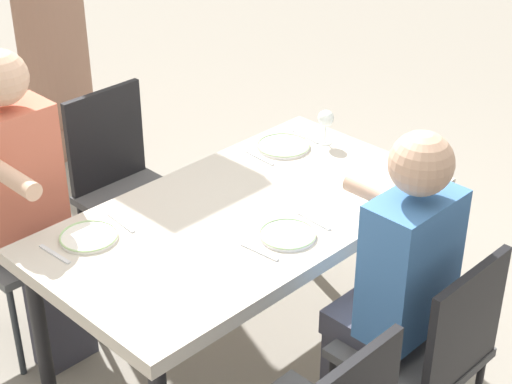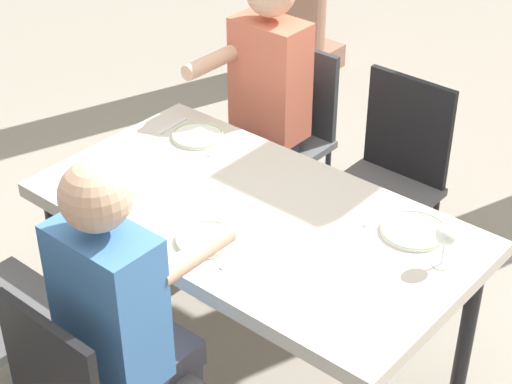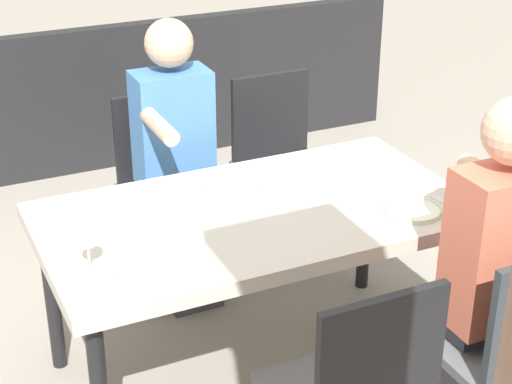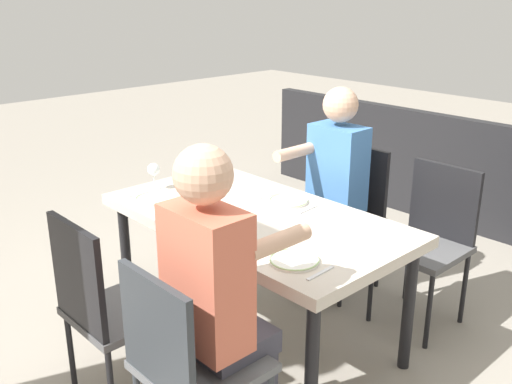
{
  "view_description": "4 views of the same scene",
  "coord_description": "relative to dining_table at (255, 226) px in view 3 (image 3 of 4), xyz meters",
  "views": [
    {
      "loc": [
        -1.97,
        -2.03,
        2.45
      ],
      "look_at": [
        -0.01,
        -0.09,
        0.87
      ],
      "focal_mm": 59.07,
      "sensor_mm": 36.0,
      "label": 1
    },
    {
      "loc": [
        1.68,
        -1.97,
        2.52
      ],
      "look_at": [
        -0.05,
        0.08,
        0.77
      ],
      "focal_mm": 59.85,
      "sensor_mm": 36.0,
      "label": 2
    },
    {
      "loc": [
        1.22,
        2.62,
        2.21
      ],
      "look_at": [
        0.02,
        0.05,
        0.84
      ],
      "focal_mm": 59.32,
      "sensor_mm": 36.0,
      "label": 3
    },
    {
      "loc": [
        -2.09,
        1.94,
        1.87
      ],
      "look_at": [
        -0.06,
        0.05,
        0.89
      ],
      "focal_mm": 40.78,
      "sensor_mm": 36.0,
      "label": 4
    }
  ],
  "objects": [
    {
      "name": "ground_plane",
      "position": [
        0.0,
        0.0,
        -0.67
      ],
      "size": [
        16.0,
        16.0,
        0.0
      ],
      "primitive_type": "plane",
      "color": "gray"
    },
    {
      "name": "dining_table",
      "position": [
        0.0,
        0.0,
        0.0
      ],
      "size": [
        1.64,
        0.89,
        0.74
      ],
      "color": "beige",
      "rests_on": "ground"
    },
    {
      "name": "chair_west_north",
      "position": [
        -0.54,
        0.87,
        -0.14
      ],
      "size": [
        0.44,
        0.44,
        0.92
      ],
      "color": "#5B5E61",
      "rests_on": "ground"
    },
    {
      "name": "chair_west_south",
      "position": [
        -0.54,
        -0.87,
        -0.14
      ],
      "size": [
        0.44,
        0.44,
        0.92
      ],
      "color": "#4F4F50",
      "rests_on": "ground"
    },
    {
      "name": "chair_mid_south",
      "position": [
        0.06,
        -0.87,
        -0.14
      ],
      "size": [
        0.44,
        0.44,
        0.92
      ],
      "color": "#4F4F50",
      "rests_on": "ground"
    },
    {
      "name": "diner_woman_green",
      "position": [
        0.06,
        -0.69,
        0.04
      ],
      "size": [
        0.35,
        0.5,
        1.32
      ],
      "color": "#3F3F4C",
      "rests_on": "ground"
    },
    {
      "name": "diner_man_white",
      "position": [
        -0.54,
        0.69,
        0.06
      ],
      "size": [
        0.35,
        0.5,
        1.36
      ],
      "color": "#3F3F4C",
      "rests_on": "ground"
    },
    {
      "name": "patio_railing",
      "position": [
        0.0,
        -2.31,
        -0.22
      ],
      "size": [
        4.04,
        0.1,
        0.9
      ],
      "primitive_type": "cube",
      "color": "black",
      "rests_on": "ground"
    },
    {
      "name": "plate_0",
      "position": [
        -0.54,
        0.27,
        0.08
      ],
      "size": [
        0.22,
        0.22,
        0.02
      ],
      "color": "white",
      "rests_on": "dining_table"
    },
    {
      "name": "fork_0",
      "position": [
        -0.69,
        0.27,
        0.07
      ],
      "size": [
        0.02,
        0.17,
        0.01
      ],
      "primitive_type": "cube",
      "rotation": [
        0.0,
        0.0,
        0.05
      ],
      "color": "silver",
      "rests_on": "dining_table"
    },
    {
      "name": "spoon_0",
      "position": [
        -0.39,
        0.27,
        0.07
      ],
      "size": [
        0.03,
        0.17,
        0.01
      ],
      "primitive_type": "cube",
      "rotation": [
        0.0,
        0.0,
        -0.09
      ],
      "color": "silver",
      "rests_on": "dining_table"
    },
    {
      "name": "plate_1",
      "position": [
        -0.01,
        -0.25,
        0.08
      ],
      "size": [
        0.22,
        0.22,
        0.02
      ],
      "color": "white",
      "rests_on": "dining_table"
    },
    {
      "name": "fork_1",
      "position": [
        -0.16,
        -0.25,
        0.07
      ],
      "size": [
        0.03,
        0.17,
        0.01
      ],
      "primitive_type": "cube",
      "rotation": [
        0.0,
        0.0,
        0.1
      ],
      "color": "silver",
      "rests_on": "dining_table"
    },
    {
      "name": "spoon_1",
      "position": [
        0.14,
        -0.25,
        0.07
      ],
      "size": [
        0.03,
        0.17,
        0.01
      ],
      "primitive_type": "cube",
      "rotation": [
        0.0,
        0.0,
        -0.05
      ],
      "color": "silver",
      "rests_on": "dining_table"
    },
    {
      "name": "plate_2",
      "position": [
        0.52,
        0.27,
        0.08
      ],
      "size": [
        0.24,
        0.24,
        0.02
      ],
      "color": "white",
      "rests_on": "dining_table"
    },
    {
      "name": "wine_glass_2",
      "position": [
        0.69,
        0.17,
        0.18
      ],
      "size": [
        0.07,
        0.07,
        0.16
      ],
      "color": "white",
      "rests_on": "dining_table"
    },
    {
      "name": "fork_2",
      "position": [
        0.37,
        0.27,
        0.07
      ],
      "size": [
        0.03,
        0.17,
        0.01
      ],
      "primitive_type": "cube",
      "rotation": [
        0.0,
        0.0,
        -0.06
      ],
      "color": "silver",
      "rests_on": "dining_table"
    },
    {
      "name": "spoon_2",
      "position": [
        0.67,
        0.27,
        0.07
      ],
      "size": [
        0.03,
        0.17,
        0.01
      ],
      "primitive_type": "cube",
      "rotation": [
        0.0,
        0.0,
        -0.1
      ],
      "color": "silver",
      "rests_on": "dining_table"
    }
  ]
}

